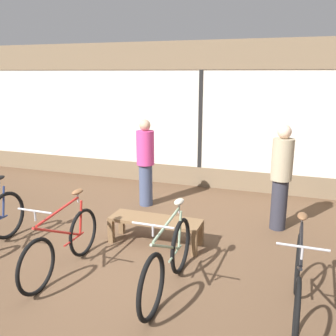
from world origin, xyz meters
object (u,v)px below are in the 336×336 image
(bicycle_left, at_px, (63,244))
(bicycle_right, at_px, (168,261))
(bicycle_far_right, at_px, (297,282))
(display_bench, at_px, (155,223))
(customer_by_window, at_px, (145,161))
(customer_near_rack, at_px, (281,176))

(bicycle_left, height_order, bicycle_right, bicycle_right)
(bicycle_far_right, bearing_deg, display_bench, 150.91)
(bicycle_right, distance_m, customer_by_window, 3.08)
(display_bench, bearing_deg, customer_by_window, 117.42)
(bicycle_right, relative_size, display_bench, 1.25)
(bicycle_left, relative_size, bicycle_right, 0.98)
(bicycle_left, relative_size, customer_near_rack, 0.97)
(customer_near_rack, bearing_deg, bicycle_right, -115.34)
(customer_by_window, bearing_deg, display_bench, -62.58)
(bicycle_right, distance_m, bicycle_far_right, 1.44)
(bicycle_far_right, distance_m, customer_near_rack, 2.43)
(bicycle_left, bearing_deg, customer_near_rack, 42.83)
(bicycle_right, relative_size, customer_near_rack, 1.00)
(customer_by_window, bearing_deg, customer_near_rack, -7.63)
(bicycle_left, xyz_separation_m, bicycle_right, (1.44, 0.02, 0.01))
(bicycle_right, bearing_deg, bicycle_far_right, 0.31)
(bicycle_right, relative_size, bicycle_far_right, 1.00)
(bicycle_right, bearing_deg, bicycle_left, -179.40)
(bicycle_far_right, height_order, customer_by_window, customer_by_window)
(bicycle_left, distance_m, customer_by_window, 2.76)
(bicycle_right, bearing_deg, display_bench, 117.75)
(customer_near_rack, bearing_deg, customer_by_window, 172.37)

